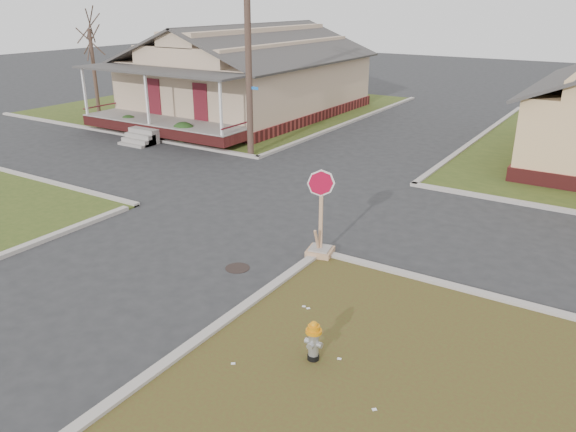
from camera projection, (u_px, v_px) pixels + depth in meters
The scene contains 11 objects.
ground at pixel (187, 243), 16.14m from camera, with size 120.00×120.00×0.00m, color #27282A.
verge_far_left at pixel (224, 106), 36.80m from camera, with size 19.00×19.00×0.05m, color #374819.
curbs at pixel (282, 195), 20.07m from camera, with size 80.00×40.00×0.12m, color #ABA29A, non-canonical shape.
manhole at pixel (238, 268), 14.64m from camera, with size 0.64×0.64×0.01m, color black.
corner_house at pixel (248, 76), 33.45m from camera, with size 10.10×15.50×5.30m.
utility_pole at pixel (248, 48), 23.56m from camera, with size 1.80×0.28×9.00m.
tree_far_left at pixel (94, 72), 33.68m from camera, with size 0.22×0.22×4.90m, color #3B2A22.
fire_hydrant at pixel (314, 339), 10.69m from camera, with size 0.31×0.31×0.84m.
stop_sign at pixel (320, 237), 15.13m from camera, with size 0.69×0.67×2.42m.
hedge_left at pixel (129, 123), 29.21m from camera, with size 1.26×1.03×0.96m, color #1A3B15.
hedge_right at pixel (184, 132), 27.08m from camera, with size 1.36×1.11×1.04m, color #1A3B15.
Camera 1 is at (10.38, -10.90, 6.56)m, focal length 35.00 mm.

